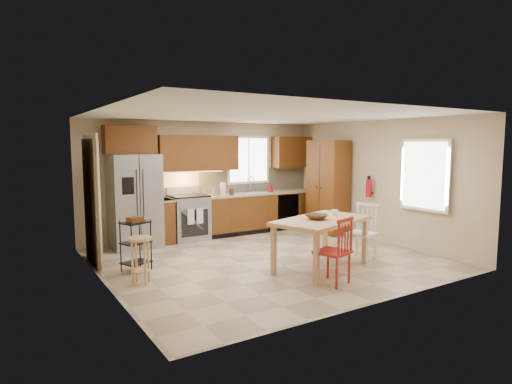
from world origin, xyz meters
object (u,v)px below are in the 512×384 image
object	(u,v)px
refrigerator	(135,201)
chair_red	(332,251)
pantry	(328,187)
dining_table	(321,244)
table_bowl	(317,220)
range_stove	(189,218)
bar_stool	(141,261)
soap_bottle	(271,188)
utility_cart	(136,245)
table_jar	(334,214)
fire_extinguisher	(369,188)
chair_white	(361,232)

from	to	relation	value
refrigerator	chair_red	xyz separation A→B (m)	(1.75, -3.73, -0.42)
pantry	dining_table	size ratio (longest dim) A/B	1.27
refrigerator	table_bowl	distance (m)	3.68
range_stove	table_bowl	world-z (taller)	range_stove
range_stove	bar_stool	distance (m)	2.92
soap_bottle	utility_cart	distance (m)	4.01
utility_cart	table_jar	bearing A→B (deg)	-46.76
soap_bottle	bar_stool	world-z (taller)	soap_bottle
bar_stool	utility_cart	xyz separation A→B (m)	(0.13, 0.68, 0.07)
fire_extinguisher	utility_cart	distance (m)	4.85
chair_red	bar_stool	world-z (taller)	chair_red
range_stove	chair_red	distance (m)	3.84
dining_table	bar_stool	bearing A→B (deg)	146.00
range_stove	fire_extinguisher	world-z (taller)	fire_extinguisher
dining_table	utility_cart	xyz separation A→B (m)	(-2.56, 1.48, 0.01)
bar_stool	dining_table	bearing A→B (deg)	-25.27
dining_table	chair_red	size ratio (longest dim) A/B	1.70
pantry	fire_extinguisher	size ratio (longest dim) A/B	5.83
fire_extinguisher	table_bowl	size ratio (longest dim) A/B	1.07
pantry	utility_cart	bearing A→B (deg)	-171.65
refrigerator	bar_stool	distance (m)	2.42
chair_white	soap_bottle	bearing A→B (deg)	-19.73
pantry	table_jar	distance (m)	2.65
range_stove	chair_white	distance (m)	3.63
refrigerator	chair_white	xyz separation A→B (m)	(3.05, -3.03, -0.42)
table_jar	utility_cart	world-z (taller)	table_jar
table_bowl	table_jar	xyz separation A→B (m)	(0.47, 0.10, 0.03)
chair_red	range_stove	bearing A→B (deg)	81.72
fire_extinguisher	chair_red	bearing A→B (deg)	-145.68
refrigerator	pantry	bearing A→B (deg)	-12.62
soap_bottle	chair_white	xyz separation A→B (m)	(-0.13, -3.01, -0.51)
chair_white	fire_extinguisher	bearing A→B (deg)	-67.65
chair_white	table_jar	bearing A→B (deg)	67.45
chair_white	range_stove	bearing A→B (deg)	14.28
range_stove	pantry	world-z (taller)	pantry
chair_white	refrigerator	bearing A→B (deg)	27.86
bar_stool	soap_bottle	bearing A→B (deg)	22.20
table_bowl	utility_cart	xyz separation A→B (m)	(-2.46, 1.48, -0.41)
utility_cart	range_stove	bearing A→B (deg)	24.33
refrigerator	chair_red	distance (m)	4.15
range_stove	chair_red	size ratio (longest dim) A/B	0.94
pantry	bar_stool	bearing A→B (deg)	-164.05
soap_bottle	range_stove	bearing A→B (deg)	177.60
fire_extinguisher	table_jar	distance (m)	2.13
dining_table	refrigerator	bearing A→B (deg)	106.98
chair_red	utility_cart	size ratio (longest dim) A/B	1.18
dining_table	chair_white	size ratio (longest dim) A/B	1.70
table_jar	utility_cart	xyz separation A→B (m)	(-2.93, 1.38, -0.44)
soap_bottle	chair_white	world-z (taller)	soap_bottle
refrigerator	table_bowl	size ratio (longest dim) A/B	5.42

